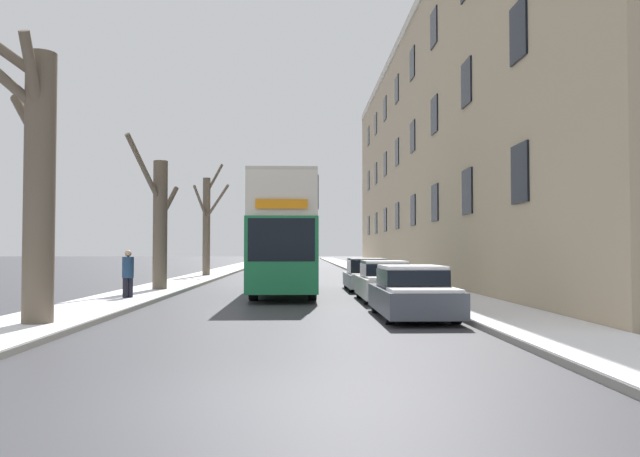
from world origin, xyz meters
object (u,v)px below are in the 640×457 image
object	(u,v)px
double_decker_bus	(285,231)
pedestrian_left_sidewalk	(128,274)
parked_car_0	(412,294)
parked_car_1	(385,282)
bare_tree_left_1	(160,221)
bare_tree_left_0	(35,174)
parked_car_2	(367,276)
bare_tree_left_2	(207,224)

from	to	relation	value
double_decker_bus	pedestrian_left_sidewalk	size ratio (longest dim) A/B	5.58
pedestrian_left_sidewalk	double_decker_bus	bearing A→B (deg)	-7.32
double_decker_bus	parked_car_0	distance (m)	9.83
parked_car_1	pedestrian_left_sidewalk	distance (m)	8.99
bare_tree_left_1	bare_tree_left_0	bearing A→B (deg)	-90.53
double_decker_bus	parked_car_1	bearing A→B (deg)	-44.02
bare_tree_left_0	parked_car_2	size ratio (longest dim) A/B	1.67
parked_car_0	pedestrian_left_sidewalk	xyz separation A→B (m)	(-8.98, 5.30, 0.34)
bare_tree_left_0	pedestrian_left_sidewalk	bearing A→B (deg)	89.41
parked_car_2	bare_tree_left_2	bearing A→B (deg)	125.35
bare_tree_left_0	double_decker_bus	xyz separation A→B (m)	(5.44, 11.13, -0.96)
double_decker_bus	bare_tree_left_0	bearing A→B (deg)	-116.07
bare_tree_left_2	parked_car_0	world-z (taller)	bare_tree_left_2
parked_car_1	parked_car_2	size ratio (longest dim) A/B	0.96
pedestrian_left_sidewalk	bare_tree_left_1	bearing A→B (deg)	48.14
bare_tree_left_0	bare_tree_left_2	xyz separation A→B (m)	(0.00, 26.36, -0.03)
bare_tree_left_2	pedestrian_left_sidewalk	distance (m)	19.03
parked_car_1	bare_tree_left_2	bearing A→B (deg)	115.82
parked_car_0	parked_car_2	xyz separation A→B (m)	(-0.00, 11.39, 0.01)
parked_car_1	pedestrian_left_sidewalk	bearing A→B (deg)	-179.10
parked_car_1	parked_car_2	bearing A→B (deg)	90.00
parked_car_1	pedestrian_left_sidewalk	world-z (taller)	pedestrian_left_sidewalk
bare_tree_left_1	double_decker_bus	xyz separation A→B (m)	(5.33, -1.01, -0.43)
double_decker_bus	pedestrian_left_sidewalk	xyz separation A→B (m)	(-5.37, -3.63, -1.60)
bare_tree_left_0	bare_tree_left_2	distance (m)	26.36
double_decker_bus	parked_car_1	distance (m)	5.38
parked_car_2	parked_car_1	bearing A→B (deg)	-90.00
bare_tree_left_2	double_decker_bus	distance (m)	16.20
bare_tree_left_2	parked_car_1	size ratio (longest dim) A/B	1.70
bare_tree_left_1	bare_tree_left_2	bearing A→B (deg)	90.45
bare_tree_left_1	bare_tree_left_2	size ratio (longest dim) A/B	0.86
bare_tree_left_1	parked_car_1	world-z (taller)	bare_tree_left_1
bare_tree_left_2	bare_tree_left_1	bearing A→B (deg)	-89.55
parked_car_1	bare_tree_left_0	bearing A→B (deg)	-139.87
bare_tree_left_1	parked_car_0	world-z (taller)	bare_tree_left_1
bare_tree_left_1	parked_car_1	size ratio (longest dim) A/B	1.47
bare_tree_left_2	pedestrian_left_sidewalk	world-z (taller)	bare_tree_left_2
bare_tree_left_2	parked_car_1	distance (m)	20.99
bare_tree_left_2	double_decker_bus	xyz separation A→B (m)	(5.44, -15.23, -0.93)
double_decker_bus	parked_car_0	xyz separation A→B (m)	(3.61, -8.93, -1.94)
pedestrian_left_sidewalk	bare_tree_left_2	bearing A→B (deg)	48.80
bare_tree_left_2	parked_car_0	distance (m)	25.96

